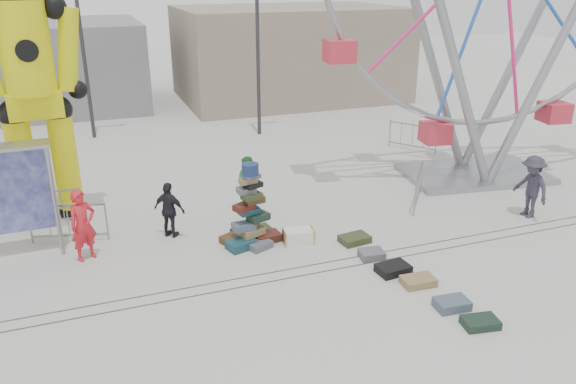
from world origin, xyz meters
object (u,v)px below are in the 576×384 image
object	(u,v)px
barricade_dummy_b	(44,209)
pedestrian_grey	(531,187)
barricade_dummy_c	(68,223)
pedestrian_black	(170,210)
suitcase_tower	(250,221)
steamer_trunk	(298,236)
lamp_post_left	(83,32)
barricade_wheel_front	(418,187)
pedestrian_green	(249,184)
crash_test_dummy	(32,86)
lamp_post_right	(260,31)
barricade_wheel_back	(412,137)
pedestrian_red	(83,225)

from	to	relation	value
barricade_dummy_b	pedestrian_grey	bearing A→B (deg)	-13.72
barricade_dummy_c	pedestrian_black	bearing A→B (deg)	0.73
suitcase_tower	steamer_trunk	distance (m)	1.36
lamp_post_left	pedestrian_grey	world-z (taller)	lamp_post_left
barricade_wheel_front	pedestrian_green	size ratio (longest dim) A/B	1.19
crash_test_dummy	pedestrian_black	world-z (taller)	crash_test_dummy
lamp_post_right	pedestrian_green	distance (m)	9.33
barricade_wheel_back	pedestrian_black	world-z (taller)	pedestrian_black
suitcase_tower	barricade_dummy_b	world-z (taller)	suitcase_tower
barricade_wheel_front	pedestrian_red	xyz separation A→B (m)	(-9.87, -0.19, 0.38)
suitcase_tower	barricade_wheel_back	world-z (taller)	suitcase_tower
barricade_wheel_back	lamp_post_left	bearing A→B (deg)	-154.14
barricade_wheel_back	pedestrian_black	xyz separation A→B (m)	(-10.55, -4.66, 0.24)
lamp_post_right	barricade_dummy_c	world-z (taller)	lamp_post_right
steamer_trunk	pedestrian_red	xyz separation A→B (m)	(-5.37, 1.05, 0.74)
suitcase_tower	barricade_dummy_c	distance (m)	4.89
crash_test_dummy	pedestrian_black	size ratio (longest dim) A/B	4.75
pedestrian_red	suitcase_tower	bearing A→B (deg)	-33.60
barricade_wheel_front	pedestrian_grey	world-z (taller)	pedestrian_grey
suitcase_tower	crash_test_dummy	size ratio (longest dim) A/B	0.30
pedestrian_red	lamp_post_right	bearing A→B (deg)	25.32
crash_test_dummy	steamer_trunk	bearing A→B (deg)	-39.29
barricade_wheel_front	lamp_post_right	bearing A→B (deg)	50.81
barricade_wheel_front	steamer_trunk	bearing A→B (deg)	143.67
lamp_post_left	barricade_wheel_front	bearing A→B (deg)	-51.58
crash_test_dummy	barricade_wheel_front	distance (m)	11.58
crash_test_dummy	barricade_dummy_b	size ratio (longest dim) A/B	3.75
lamp_post_right	pedestrian_grey	size ratio (longest dim) A/B	4.25
crash_test_dummy	pedestrian_black	xyz separation A→B (m)	(3.08, -2.39, -3.16)
pedestrian_red	pedestrian_green	bearing A→B (deg)	-7.40
pedestrian_red	pedestrian_grey	size ratio (longest dim) A/B	0.99
crash_test_dummy	barricade_wheel_back	xyz separation A→B (m)	(13.63, 2.27, -3.40)
lamp_post_right	lamp_post_left	bearing A→B (deg)	164.05
steamer_trunk	barricade_dummy_b	bearing A→B (deg)	160.11
barricade_dummy_b	pedestrian_green	size ratio (longest dim) A/B	1.19
suitcase_tower	barricade_dummy_c	xyz separation A→B (m)	(-4.57, 1.74, -0.08)
crash_test_dummy	barricade_wheel_back	distance (m)	14.23
pedestrian_black	barricade_dummy_b	bearing A→B (deg)	10.84
crash_test_dummy	barricade_dummy_c	size ratio (longest dim) A/B	3.75
lamp_post_right	barricade_dummy_b	distance (m)	12.07
barricade_wheel_front	pedestrian_black	bearing A→B (deg)	125.70
pedestrian_grey	lamp_post_right	bearing A→B (deg)	-159.55
barricade_dummy_b	pedestrian_grey	world-z (taller)	pedestrian_grey
barricade_dummy_b	pedestrian_black	xyz separation A→B (m)	(3.25, -1.85, 0.24)
lamp_post_left	crash_test_dummy	size ratio (longest dim) A/B	1.07
barricade_dummy_c	pedestrian_red	world-z (taller)	pedestrian_red
lamp_post_right	lamp_post_left	xyz separation A→B (m)	(-7.00, 2.00, 0.00)
steamer_trunk	barricade_dummy_b	world-z (taller)	barricade_dummy_b
barricade_dummy_b	barricade_dummy_c	world-z (taller)	same
barricade_wheel_front	suitcase_tower	bearing A→B (deg)	135.84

